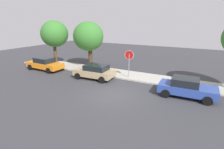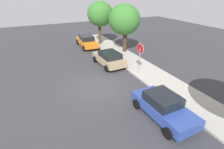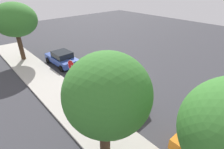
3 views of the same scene
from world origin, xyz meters
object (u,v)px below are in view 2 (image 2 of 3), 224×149
Objects in this scene: stop_sign at (140,53)px; street_tree_mid_block at (124,20)px; street_tree_far at (100,14)px; parked_car_tan at (109,58)px; parked_car_orange at (87,41)px; parked_car_blue at (163,106)px.

street_tree_mid_block reaches higher than stop_sign.
stop_sign is 0.51× the size of street_tree_far.
parked_car_tan is 0.74× the size of street_tree_mid_block.
parked_car_orange is (-7.04, -0.06, -0.00)m from parked_car_tan.
street_tree_far is at bearing 177.76° from stop_sign.
street_tree_far is (-15.68, 2.31, 3.29)m from parked_car_blue.
street_tree_far reaches higher than stop_sign.
street_tree_mid_block is (4.06, 3.31, 3.05)m from parked_car_orange.
parked_car_blue is 0.74× the size of street_tree_far.
parked_car_blue is at bearing -8.39° from street_tree_far.
street_tree_mid_block is at bearing 164.11° from stop_sign.
street_tree_mid_block reaches higher than parked_car_orange.
parked_car_orange is at bearing -140.81° from street_tree_mid_block.
street_tree_far is (-10.10, 0.40, 2.03)m from stop_sign.
parked_car_orange is 0.82× the size of street_tree_far.
street_tree_far is at bearing 164.72° from parked_car_tan.
parked_car_orange is 6.06m from street_tree_mid_block.
parked_car_blue is 16.19m from street_tree_far.
street_tree_mid_block is at bearing 162.62° from parked_car_blue.
street_tree_mid_block is 0.98× the size of street_tree_far.
stop_sign reaches higher than parked_car_orange.
street_tree_mid_block reaches higher than parked_car_blue.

